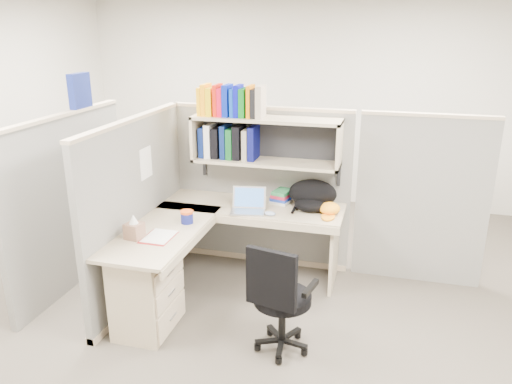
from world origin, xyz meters
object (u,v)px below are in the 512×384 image
(desk, at_px, (178,268))
(task_chair, at_px, (280,315))
(snack_canister, at_px, (187,217))
(backpack, at_px, (312,195))
(laptop, at_px, (248,201))

(desk, distance_m, task_chair, 1.00)
(snack_canister, xyz_separation_m, task_chair, (0.97, -0.58, -0.46))
(snack_canister, bearing_deg, desk, -85.78)
(backpack, distance_m, snack_canister, 1.18)
(desk, xyz_separation_m, backpack, (0.97, 0.92, 0.42))
(laptop, height_order, snack_canister, laptop)
(backpack, bearing_deg, snack_canister, -130.98)
(task_chair, bearing_deg, laptop, 118.56)
(desk, relative_size, backpack, 3.86)
(laptop, distance_m, backpack, 0.60)
(desk, bearing_deg, laptop, 58.05)
(laptop, xyz_separation_m, backpack, (0.55, 0.24, 0.02))
(task_chair, bearing_deg, snack_canister, 149.04)
(backpack, xyz_separation_m, snack_canister, (-0.99, -0.63, -0.08))
(desk, height_order, snack_canister, snack_canister)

